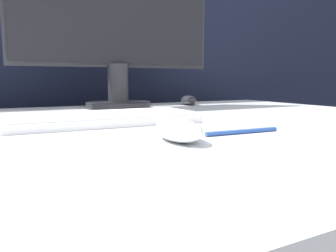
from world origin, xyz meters
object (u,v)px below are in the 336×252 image
object	(u,v)px
keyboard	(105,118)
computer_mouse_far	(189,100)
computer_mouse_near	(178,130)
monitor	(116,15)

from	to	relation	value
keyboard	computer_mouse_far	xyz separation A→B (m)	(0.43, 0.38, 0.01)
computer_mouse_near	computer_mouse_far	size ratio (longest dim) A/B	0.96
computer_mouse_near	monitor	bearing A→B (deg)	82.94
monitor	computer_mouse_far	bearing A→B (deg)	0.73
keyboard	computer_mouse_far	world-z (taller)	computer_mouse_far
computer_mouse_near	keyboard	distance (m)	0.25
monitor	computer_mouse_far	xyz separation A→B (m)	(0.28, 0.00, -0.28)
keyboard	monitor	bearing A→B (deg)	68.42
computer_mouse_near	monitor	world-z (taller)	monitor
computer_mouse_near	monitor	distance (m)	0.69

